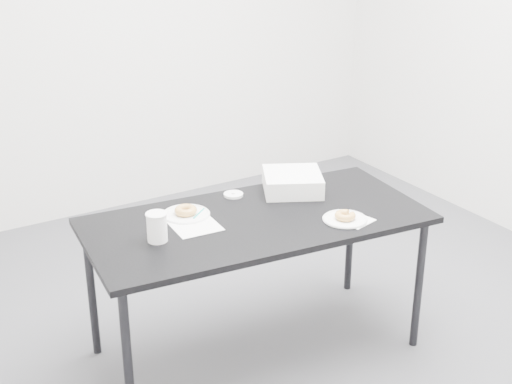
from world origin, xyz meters
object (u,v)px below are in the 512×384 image
plate_near (345,219)px  bakery_box (292,182)px  plate_far (186,214)px  table (257,228)px  donut_far (186,210)px  donut_near (345,215)px  scorecard (193,223)px  coffee_cup (157,227)px  pen (199,214)px

plate_near → bakery_box: bakery_box is taller
plate_far → table: bearing=-36.4°
plate_near → plate_far: 0.74m
plate_far → bakery_box: 0.59m
table → donut_far: bearing=149.3°
table → donut_far: (-0.27, 0.20, 0.08)m
donut_near → bakery_box: bearing=91.1°
table → plate_near: (0.33, -0.24, 0.06)m
scorecard → plate_far: size_ratio=1.15×
donut_near → coffee_cup: bearing=162.9°
pen → plate_near: 0.68m
table → coffee_cup: bearing=-176.2°
table → donut_far: 0.34m
table → plate_far: size_ratio=7.31×
pen → donut_near: size_ratio=1.24×
table → pen: size_ratio=13.65×
plate_far → donut_near: bearing=-35.8°
scorecard → bakery_box: 0.62m
pen → donut_far: (-0.05, 0.03, 0.02)m
scorecard → donut_far: bearing=85.0°
plate_near → bakery_box: (-0.01, 0.42, 0.04)m
plate_near → plate_far: size_ratio=0.92×
table → donut_near: 0.41m
plate_near → donut_near: size_ratio=2.13×
pen → coffee_cup: 0.32m
scorecard → plate_far: 0.10m
pen → table: bearing=-77.4°
plate_far → donut_far: 0.02m
plate_near → donut_far: donut_far is taller
pen → plate_near: pen is taller
pen → bakery_box: 0.54m
donut_near → table: bearing=144.7°
donut_far → coffee_cup: bearing=-141.0°
donut_near → coffee_cup: 0.86m
plate_far → donut_far: size_ratio=2.13×
coffee_cup → bakery_box: 0.83m
donut_far → table: bearing=-36.4°
scorecard → bakery_box: bearing=12.1°
table → donut_near: bearing=-29.6°
plate_near → bakery_box: 0.42m
donut_near → bakery_box: (-0.01, 0.42, 0.02)m
plate_near → donut_far: bearing=144.2°
scorecard → pen: size_ratio=2.15×
donut_near → plate_far: 0.74m
plate_far → bakery_box: size_ratio=0.79×
table → bakery_box: (0.32, 0.19, 0.10)m
donut_far → coffee_cup: coffee_cup is taller
coffee_cup → bakery_box: bearing=11.7°
plate_far → bakery_box: bakery_box is taller
scorecard → donut_near: 0.70m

